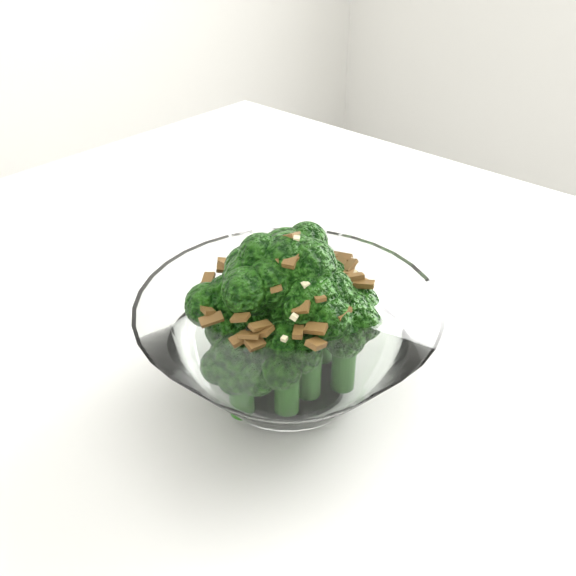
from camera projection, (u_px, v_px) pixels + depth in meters
table at (57, 477)px, 0.48m from camera, size 1.31×0.99×0.75m
broccoli_dish at (287, 332)px, 0.44m from camera, size 0.21×0.21×0.13m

